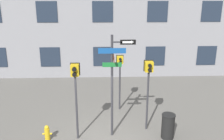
{
  "coord_description": "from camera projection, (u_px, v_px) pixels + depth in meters",
  "views": [
    {
      "loc": [
        -0.01,
        -7.96,
        5.45
      ],
      "look_at": [
        0.32,
        0.77,
        2.71
      ],
      "focal_mm": 40.0,
      "sensor_mm": 36.0,
      "label": 1
    }
  ],
  "objects": [
    {
      "name": "pedestrian_signal_across",
      "position": [
        120.0,
        69.0,
        11.55
      ],
      "size": [
        0.34,
        0.4,
        2.68
      ],
      "color": "#2D2D33",
      "rests_on": "ground_plane"
    },
    {
      "name": "pedestrian_signal_right",
      "position": [
        149.0,
        77.0,
        9.71
      ],
      "size": [
        0.37,
        0.4,
        2.94
      ],
      "color": "#2D2D33",
      "rests_on": "ground_plane"
    },
    {
      "name": "street_sign_pole",
      "position": [
        114.0,
        77.0,
        9.23
      ],
      "size": [
        1.35,
        0.82,
        4.01
      ],
      "color": "#2D2D33",
      "rests_on": "ground_plane"
    },
    {
      "name": "fire_hydrant",
      "position": [
        47.0,
        133.0,
        9.52
      ],
      "size": [
        0.36,
        0.2,
        0.63
      ],
      "color": "gold",
      "rests_on": "ground_plane"
    },
    {
      "name": "pedestrian_signal_left",
      "position": [
        75.0,
        82.0,
        9.02
      ],
      "size": [
        0.35,
        0.4,
        3.02
      ],
      "color": "#2D2D33",
      "rests_on": "ground_plane"
    },
    {
      "name": "trash_bin",
      "position": [
        168.0,
        126.0,
        9.63
      ],
      "size": [
        0.53,
        0.53,
        0.99
      ],
      "color": "black",
      "rests_on": "ground_plane"
    }
  ]
}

